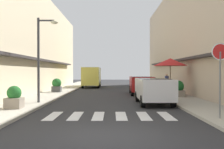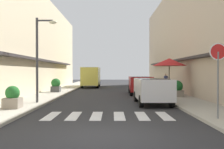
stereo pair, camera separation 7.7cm
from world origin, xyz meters
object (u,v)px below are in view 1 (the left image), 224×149
round_street_sign (219,61)px  pedestrian_walking_near (166,82)px  planter_corner (13,98)px  cafe_umbrella (169,62)px  street_lamp (41,50)px  planter_midblock (177,89)px  parked_car_near (153,88)px  parked_car_mid (140,83)px  delivery_van (91,75)px  planter_far (56,85)px

round_street_sign → pedestrian_walking_near: size_ratio=1.78×
planter_corner → round_street_sign: bearing=-17.5°
cafe_umbrella → street_lamp: bearing=-150.9°
planter_midblock → pedestrian_walking_near: pedestrian_walking_near is taller
street_lamp → pedestrian_walking_near: size_ratio=3.04×
parked_car_near → planter_midblock: bearing=56.3°
parked_car_mid → parked_car_near: bearing=-90.0°
pedestrian_walking_near → round_street_sign: bearing=-102.8°
parked_car_near → pedestrian_walking_near: (2.32, 7.61, 0.02)m
planter_corner → planter_midblock: 10.93m
delivery_van → street_lamp: street_lamp is taller
planter_midblock → parked_car_near: bearing=-123.7°
round_street_sign → planter_corner: bearing=162.5°
delivery_van → round_street_sign: 22.62m
parked_car_mid → delivery_van: bearing=115.7°
parked_car_mid → delivery_van: size_ratio=0.75×
cafe_umbrella → parked_car_near: bearing=-113.2°
planter_midblock → planter_far: size_ratio=0.97×
delivery_van → planter_corner: (-2.24, -18.92, -0.78)m
round_street_sign → planter_corner: round_street_sign is taller
cafe_umbrella → planter_far: cafe_umbrella is taller
parked_car_near → cafe_umbrella: bearing=66.8°
planter_midblock → round_street_sign: bearing=-93.9°
round_street_sign → cafe_umbrella: 9.74m
planter_corner → planter_far: 10.17m
round_street_sign → planter_far: size_ratio=2.42×
planter_far → delivery_van: bearing=75.0°
planter_corner → street_lamp: bearing=73.6°
pedestrian_walking_near → parked_car_mid: bearing=-163.9°
delivery_van → cafe_umbrella: (6.73, -11.93, 1.16)m
parked_car_mid → round_street_sign: (1.64, -11.70, 1.35)m
parked_car_mid → planter_midblock: (2.22, -3.16, -0.25)m
cafe_umbrella → planter_midblock: (0.29, -1.19, -1.89)m
parked_car_near → delivery_van: (-4.80, 16.44, 0.48)m
street_lamp → pedestrian_walking_near: bearing=41.7°
pedestrian_walking_near → delivery_van: bearing=119.1°
parked_car_near → parked_car_mid: bearing=90.0°
delivery_van → planter_far: size_ratio=4.65×
round_street_sign → cafe_umbrella: bearing=88.3°
planter_corner → pedestrian_walking_near: bearing=47.1°
parked_car_mid → planter_far: size_ratio=3.47×
parked_car_mid → planter_far: (-7.15, 1.20, -0.22)m
parked_car_near → planter_corner: (-7.04, -2.48, -0.30)m
street_lamp → planter_far: street_lamp is taller
delivery_van → pedestrian_walking_near: 11.36m
planter_far → round_street_sign: bearing=-55.8°
planter_corner → planter_far: size_ratio=0.92×
parked_car_near → planter_corner: 7.47m
street_lamp → cafe_umbrella: size_ratio=1.75×
parked_car_mid → street_lamp: bearing=-133.9°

